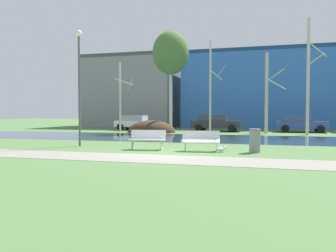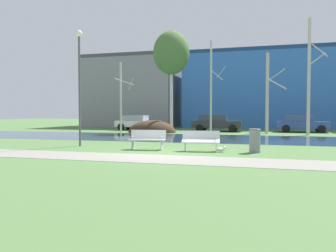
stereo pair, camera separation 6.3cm
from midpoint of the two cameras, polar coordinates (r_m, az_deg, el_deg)
name	(u,v)px [view 2 (the right image)]	position (r m, az deg, el deg)	size (l,w,h in m)	color
ground_plane	(206,137)	(23.38, 6.64, -1.80)	(120.00, 120.00, 0.00)	#4C703D
paved_path_strip	(154,159)	(12.02, -2.28, -5.58)	(60.00, 2.20, 0.01)	gray
river_band	(203,138)	(21.84, 5.99, -2.07)	(80.00, 7.28, 0.01)	#2D475B
soil_mound	(152,132)	(28.16, -2.69, -1.10)	(4.11, 2.70, 2.07)	#423021
bench_left	(148,139)	(15.01, -3.38, -2.23)	(1.66, 0.75, 0.87)	silver
bench_right	(201,140)	(14.40, 5.74, -2.42)	(1.66, 0.75, 0.87)	silver
trash_bin	(255,140)	(14.29, 14.66, -2.36)	(0.48, 0.48, 0.99)	gray
seagull	(221,149)	(14.09, 9.13, -3.93)	(0.46, 0.17, 0.27)	white
streetlamp	(79,70)	(17.18, -14.75, 9.24)	(0.32, 0.32, 5.67)	#4C4C51
birch_far_left	(121,96)	(29.33, -7.90, 5.04)	(1.32, 2.40, 6.01)	beige
birch_left	(171,53)	(29.06, 0.63, 12.27)	(3.07, 3.07, 8.64)	beige
birch_center_left	(211,86)	(28.11, 7.45, 6.76)	(1.35, 2.25, 7.62)	beige
birch_center	(268,92)	(28.02, 16.69, 5.53)	(1.60, 2.80, 6.43)	#BCB7A8
birch_center_right	(309,76)	(26.89, 22.97, 7.88)	(1.36, 2.33, 8.58)	beige
parked_van_nearest_white	(137,122)	(32.02, -5.23, 0.63)	(4.11, 2.08, 1.40)	silver
parked_sedan_second_dark	(216,123)	(30.01, 8.28, 0.58)	(4.36, 2.15, 1.48)	#282B30
parked_hatch_third_blue	(301,123)	(30.58, 21.81, 0.43)	(4.17, 2.08, 1.43)	#2D4793
building_grey_warehouse	(136,92)	(40.99, -5.40, 5.71)	(10.36, 8.11, 8.26)	gray
building_blue_store	(262,90)	(38.91, 15.78, 5.97)	(16.97, 6.23, 8.46)	#3870C6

